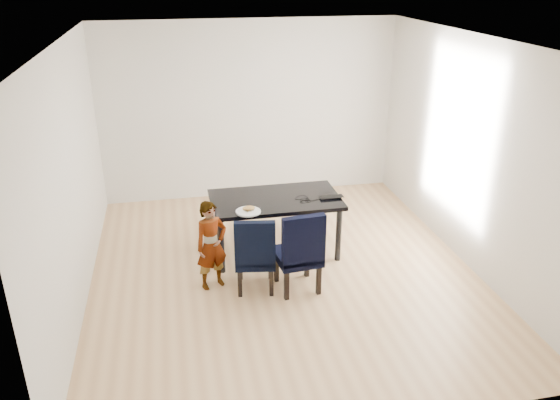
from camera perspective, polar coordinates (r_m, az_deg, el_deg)
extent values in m
cube|color=tan|center=(6.64, 0.35, -7.46)|extent=(4.50, 5.00, 0.01)
cube|color=white|center=(5.74, 0.42, 16.43)|extent=(4.50, 5.00, 0.01)
cube|color=silver|center=(8.42, -3.19, 9.28)|extent=(4.50, 0.01, 2.70)
cube|color=white|center=(3.88, 8.14, -8.85)|extent=(4.50, 0.01, 2.70)
cube|color=silver|center=(6.04, -21.07, 1.90)|extent=(0.01, 5.00, 2.70)
cube|color=silver|center=(6.86, 19.19, 4.69)|extent=(0.01, 5.00, 2.70)
cube|color=black|center=(6.89, -0.50, -2.65)|extent=(1.60, 0.90, 0.75)
cube|color=black|center=(6.11, -2.62, -5.42)|extent=(0.50, 0.52, 0.92)
cube|color=black|center=(6.09, 1.84, -5.16)|extent=(0.52, 0.53, 0.99)
imported|color=orange|center=(6.15, -7.17, -4.72)|extent=(0.45, 0.38, 1.04)
cylinder|color=silver|center=(6.36, -3.34, -1.22)|extent=(0.31, 0.31, 0.02)
ellipsoid|color=#A3763A|center=(6.35, -3.30, -0.86)|extent=(0.16, 0.10, 0.06)
imported|color=black|center=(6.79, 5.29, 0.43)|extent=(0.30, 0.20, 0.02)
torus|color=black|center=(6.65, 2.66, -0.12)|extent=(0.14, 0.14, 0.01)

